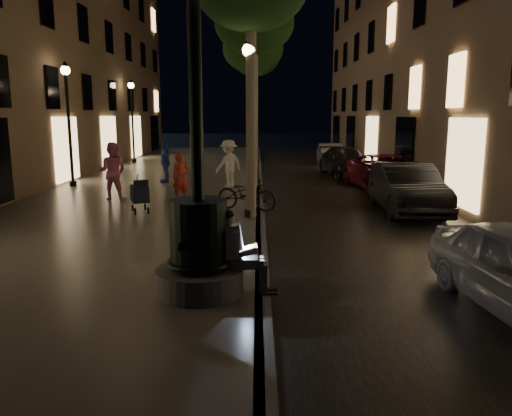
{
  "coord_description": "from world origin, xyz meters",
  "views": [
    {
      "loc": [
        -0.08,
        -5.58,
        3.0
      ],
      "look_at": [
        -0.11,
        3.0,
        1.38
      ],
      "focal_mm": 35.0,
      "sensor_mm": 36.0,
      "label": 1
    }
  ],
  "objects_px": {
    "lamp_curb_a": "(249,105)",
    "car_third": "(386,173)",
    "tree_second": "(254,24)",
    "car_rear": "(345,162)",
    "lamp_left_b": "(68,108)",
    "fountain_lamppost": "(199,231)",
    "stroller": "(140,194)",
    "bicycle": "(247,194)",
    "seated_man_laptop": "(238,249)",
    "tree_far": "(255,57)",
    "pedestrian_blue": "(165,162)",
    "tree_third": "(253,50)",
    "pedestrian_red": "(181,178)",
    "lamp_left_c": "(132,110)",
    "car_fifth": "(331,154)",
    "car_second": "(407,188)",
    "lamp_curb_b": "(252,109)",
    "lamp_curb_c": "(254,110)",
    "pedestrian_pink": "(113,171)",
    "lamp_curb_d": "(254,111)",
    "pedestrian_white": "(229,163)"
  },
  "relations": [
    {
      "from": "lamp_curb_a",
      "to": "car_third",
      "type": "bearing_deg",
      "value": 49.35
    },
    {
      "from": "tree_second",
      "to": "car_rear",
      "type": "xyz_separation_m",
      "value": [
        4.46,
        5.03,
        -5.65
      ]
    },
    {
      "from": "lamp_left_b",
      "to": "fountain_lamppost",
      "type": "bearing_deg",
      "value": -61.93
    },
    {
      "from": "stroller",
      "to": "bicycle",
      "type": "bearing_deg",
      "value": -13.72
    },
    {
      "from": "seated_man_laptop",
      "to": "tree_far",
      "type": "distance_m",
      "value": 24.63
    },
    {
      "from": "fountain_lamppost",
      "to": "car_rear",
      "type": "distance_m",
      "value": 17.83
    },
    {
      "from": "seated_man_laptop",
      "to": "pedestrian_blue",
      "type": "relative_size",
      "value": 0.77
    },
    {
      "from": "tree_third",
      "to": "pedestrian_red",
      "type": "bearing_deg",
      "value": -103.16
    },
    {
      "from": "car_third",
      "to": "bicycle",
      "type": "xyz_separation_m",
      "value": [
        -5.47,
        -5.33,
        -0.01
      ]
    },
    {
      "from": "lamp_left_b",
      "to": "pedestrian_red",
      "type": "distance_m",
      "value": 6.46
    },
    {
      "from": "lamp_left_c",
      "to": "car_fifth",
      "type": "bearing_deg",
      "value": 2.44
    },
    {
      "from": "tree_second",
      "to": "car_fifth",
      "type": "xyz_separation_m",
      "value": [
        4.54,
        10.5,
        -5.7
      ]
    },
    {
      "from": "car_second",
      "to": "lamp_curb_b",
      "type": "bearing_deg",
      "value": 129.45
    },
    {
      "from": "tree_third",
      "to": "bicycle",
      "type": "relative_size",
      "value": 3.81
    },
    {
      "from": "seated_man_laptop",
      "to": "stroller",
      "type": "bearing_deg",
      "value": 115.16
    },
    {
      "from": "lamp_curb_c",
      "to": "car_rear",
      "type": "height_order",
      "value": "lamp_curb_c"
    },
    {
      "from": "tree_far",
      "to": "car_third",
      "type": "height_order",
      "value": "tree_far"
    },
    {
      "from": "seated_man_laptop",
      "to": "pedestrian_pink",
      "type": "relative_size",
      "value": 0.71
    },
    {
      "from": "seated_man_laptop",
      "to": "lamp_curb_b",
      "type": "relative_size",
      "value": 0.28
    },
    {
      "from": "tree_far",
      "to": "car_fifth",
      "type": "xyz_separation_m",
      "value": [
        4.56,
        -1.5,
        -5.79
      ]
    },
    {
      "from": "fountain_lamppost",
      "to": "lamp_curb_b",
      "type": "relative_size",
      "value": 1.08
    },
    {
      "from": "lamp_curb_a",
      "to": "lamp_curb_d",
      "type": "xyz_separation_m",
      "value": [
        0.0,
        24.0,
        0.0
      ]
    },
    {
      "from": "car_rear",
      "to": "lamp_curb_a",
      "type": "bearing_deg",
      "value": -116.86
    },
    {
      "from": "lamp_curb_b",
      "to": "tree_third",
      "type": "bearing_deg",
      "value": 90.0
    },
    {
      "from": "stroller",
      "to": "car_fifth",
      "type": "height_order",
      "value": "stroller"
    },
    {
      "from": "tree_far",
      "to": "car_rear",
      "type": "bearing_deg",
      "value": -57.24
    },
    {
      "from": "stroller",
      "to": "car_third",
      "type": "xyz_separation_m",
      "value": [
        8.54,
        5.7,
        -0.04
      ]
    },
    {
      "from": "car_second",
      "to": "bicycle",
      "type": "xyz_separation_m",
      "value": [
        -4.94,
        -0.76,
        -0.06
      ]
    },
    {
      "from": "car_rear",
      "to": "pedestrian_white",
      "type": "distance_m",
      "value": 7.52
    },
    {
      "from": "tree_third",
      "to": "car_second",
      "type": "distance_m",
      "value": 12.6
    },
    {
      "from": "lamp_left_b",
      "to": "pedestrian_pink",
      "type": "height_order",
      "value": "lamp_left_b"
    },
    {
      "from": "tree_third",
      "to": "tree_far",
      "type": "bearing_deg",
      "value": 89.24
    },
    {
      "from": "lamp_curb_a",
      "to": "lamp_curb_c",
      "type": "relative_size",
      "value": 1.0
    },
    {
      "from": "pedestrian_pink",
      "to": "lamp_curb_c",
      "type": "bearing_deg",
      "value": -102.91
    },
    {
      "from": "seated_man_laptop",
      "to": "car_third",
      "type": "distance_m",
      "value": 13.42
    },
    {
      "from": "tree_third",
      "to": "lamp_curb_c",
      "type": "bearing_deg",
      "value": 90.0
    },
    {
      "from": "lamp_curb_b",
      "to": "car_third",
      "type": "height_order",
      "value": "lamp_curb_b"
    },
    {
      "from": "bicycle",
      "to": "tree_third",
      "type": "bearing_deg",
      "value": 23.54
    },
    {
      "from": "lamp_curb_c",
      "to": "lamp_left_b",
      "type": "distance_m",
      "value": 12.26
    },
    {
      "from": "tree_third",
      "to": "lamp_curb_b",
      "type": "relative_size",
      "value": 1.5
    },
    {
      "from": "lamp_left_c",
      "to": "fountain_lamppost",
      "type": "bearing_deg",
      "value": -73.78
    },
    {
      "from": "tree_far",
      "to": "lamp_curb_c",
      "type": "relative_size",
      "value": 1.56
    },
    {
      "from": "tree_far",
      "to": "pedestrian_blue",
      "type": "distance_m",
      "value": 12.7
    },
    {
      "from": "pedestrian_pink",
      "to": "tree_third",
      "type": "bearing_deg",
      "value": -110.24
    },
    {
      "from": "lamp_curb_b",
      "to": "bicycle",
      "type": "distance_m",
      "value": 7.51
    },
    {
      "from": "tree_third",
      "to": "pedestrian_red",
      "type": "relative_size",
      "value": 4.56
    },
    {
      "from": "fountain_lamppost",
      "to": "pedestrian_blue",
      "type": "distance_m",
      "value": 13.42
    },
    {
      "from": "lamp_curb_c",
      "to": "lamp_left_c",
      "type": "bearing_deg",
      "value": 180.0
    },
    {
      "from": "fountain_lamppost",
      "to": "stroller",
      "type": "height_order",
      "value": "fountain_lamppost"
    },
    {
      "from": "fountain_lamppost",
      "to": "tree_third",
      "type": "bearing_deg",
      "value": 87.77
    }
  ]
}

